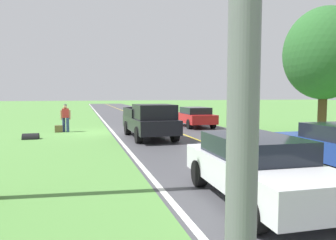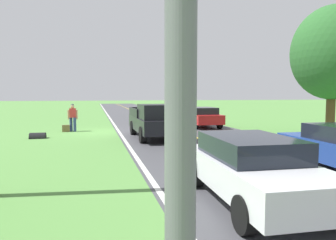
{
  "view_description": "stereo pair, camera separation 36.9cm",
  "coord_description": "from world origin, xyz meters",
  "views": [
    {
      "loc": [
        0.71,
        19.67,
        2.32
      ],
      "look_at": [
        -1.87,
        10.28,
        1.53
      ],
      "focal_mm": 33.8,
      "sensor_mm": 36.0,
      "label": 1
    },
    {
      "loc": [
        0.35,
        19.76,
        2.32
      ],
      "look_at": [
        -1.87,
        10.28,
        1.53
      ],
      "focal_mm": 33.8,
      "sensor_mm": 36.0,
      "label": 2
    }
  ],
  "objects": [
    {
      "name": "ground_plane",
      "position": [
        0.0,
        0.0,
        0.0
      ],
      "size": [
        200.0,
        200.0,
        0.0
      ],
      "primitive_type": "plane",
      "color": "#568E42"
    },
    {
      "name": "road_surface",
      "position": [
        -4.98,
        0.0,
        0.0
      ],
      "size": [
        8.05,
        120.0,
        0.0
      ],
      "primitive_type": "cube",
      "color": "#47474C",
      "rests_on": "ground"
    },
    {
      "name": "lane_edge_line",
      "position": [
        -1.13,
        0.0,
        0.01
      ],
      "size": [
        0.16,
        117.6,
        0.0
      ],
      "primitive_type": "cube",
      "color": "silver",
      "rests_on": "ground"
    },
    {
      "name": "lane_centre_line",
      "position": [
        -4.98,
        0.0,
        0.01
      ],
      "size": [
        0.14,
        117.6,
        0.0
      ],
      "primitive_type": "cube",
      "color": "gold",
      "rests_on": "ground"
    },
    {
      "name": "hitchhiker_walking",
      "position": [
        1.67,
        -0.8,
        0.98
      ],
      "size": [
        0.62,
        0.51,
        1.75
      ],
      "color": "navy",
      "rests_on": "ground"
    },
    {
      "name": "suitcase_carried",
      "position": [
        2.08,
        -0.68,
        0.21
      ],
      "size": [
        0.47,
        0.23,
        0.43
      ],
      "primitive_type": "cube",
      "rotation": [
        0.0,
        0.0,
        1.65
      ],
      "color": "brown",
      "rests_on": "ground"
    },
    {
      "name": "pickup_truck_passing",
      "position": [
        -2.77,
        3.48,
        0.97
      ],
      "size": [
        2.17,
        5.44,
        1.82
      ],
      "color": "black",
      "rests_on": "ground"
    },
    {
      "name": "tree_far_side_near",
      "position": [
        -12.25,
        4.98,
        4.55
      ],
      "size": [
        4.39,
        4.39,
        7.09
      ],
      "color": "brown",
      "rests_on": "ground"
    },
    {
      "name": "sedan_near_oncoming",
      "position": [
        -7.1,
        -1.58,
        0.75
      ],
      "size": [
        1.97,
        4.42,
        1.41
      ],
      "color": "red",
      "rests_on": "ground"
    },
    {
      "name": "sedan_ahead_same_lane",
      "position": [
        -2.94,
        13.66,
        0.75
      ],
      "size": [
        2.03,
        4.45,
        1.41
      ],
      "color": "silver",
      "rests_on": "ground"
    },
    {
      "name": "drainage_culvert",
      "position": [
        3.29,
        2.02,
        0.0
      ],
      "size": [
        0.8,
        0.6,
        0.6
      ],
      "primitive_type": "cylinder",
      "rotation": [
        0.0,
        1.57,
        0.0
      ],
      "color": "black",
      "rests_on": "ground"
    }
  ]
}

